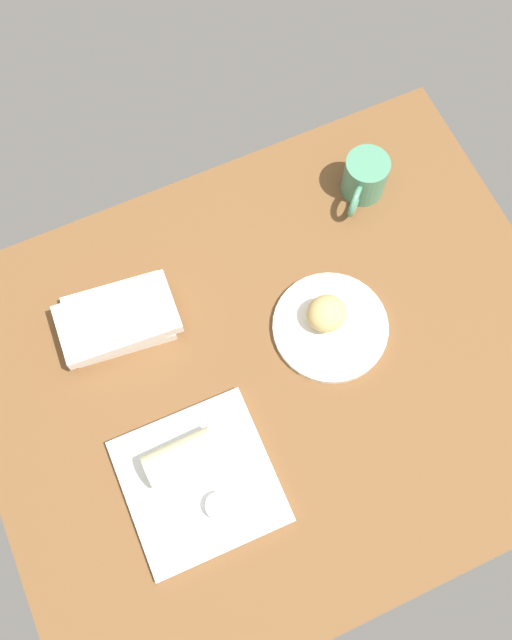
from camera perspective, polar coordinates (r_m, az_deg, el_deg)
name	(u,v)px	position (r cm, az deg, el deg)	size (l,w,h in cm)	color
dining_table	(279,373)	(134.83, 1.86, -4.25)	(110.00, 90.00, 4.00)	brown
round_plate	(330,327)	(135.42, 5.94, -0.56)	(21.83, 21.83, 1.40)	white
scone_pastry	(326,313)	(132.24, 5.64, 0.52)	(7.44, 7.10, 6.14)	tan
square_plate	(199,481)	(128.26, -4.55, -12.70)	(25.48, 25.48, 1.60)	white
sauce_cup	(219,506)	(125.54, -2.95, -14.60)	(4.69, 4.69, 2.24)	silver
breakfast_wrap	(181,458)	(125.32, -6.00, -10.85)	(5.94, 5.94, 12.54)	beige
book_stack	(118,319)	(135.51, -10.94, 0.09)	(22.47, 15.82, 5.53)	silver
coffee_mug	(364,178)	(145.56, 8.64, 11.16)	(11.43, 11.23, 9.30)	#4C8C6B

